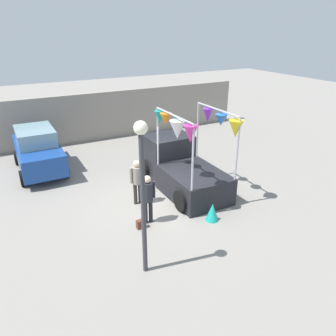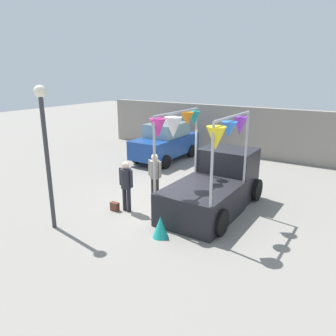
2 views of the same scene
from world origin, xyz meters
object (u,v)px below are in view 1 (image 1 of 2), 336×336
Objects in this scene: vendor_truck at (180,165)px; person_vendor at (137,178)px; street_lamp at (142,180)px; person_customer at (148,195)px; handbag at (141,224)px; parked_car at (38,150)px; folded_kite_bundle_teal at (212,212)px.

person_vendor is (-2.05, -0.52, 0.11)m from vendor_truck.
vendor_truck is 5.36m from street_lamp.
person_customer is 0.41× the size of street_lamp.
handbag is (-2.59, -2.03, -0.75)m from vendor_truck.
parked_car is 6.62m from handbag.
vendor_truck is at bearing 38.01° from handbag.
vendor_truck is 2.47× the size of person_customer.
vendor_truck reaches higher than parked_car.
parked_car reaches higher than handbag.
person_customer reaches higher than person_vendor.
parked_car is 8.37m from street_lamp.
street_lamp reaches higher than handbag.
parked_car is at bearing 99.92° from street_lamp.
street_lamp is at bearing -80.08° from parked_car.
person_vendor is at bearing 127.95° from folded_kite_bundle_teal.
person_vendor is at bearing -165.72° from vendor_truck.
vendor_truck reaches higher than handbag.
vendor_truck is 1.02× the size of street_lamp.
vendor_truck is at bearing 14.28° from person_vendor.
street_lamp reaches higher than folded_kite_bundle_teal.
person_vendor is at bearing 81.49° from person_customer.
person_vendor reaches higher than handbag.
person_vendor reaches higher than folded_kite_bundle_teal.
folded_kite_bundle_teal is at bearing -97.38° from vendor_truck.
street_lamp is (-1.23, -3.35, 1.62)m from person_vendor.
street_lamp is (-0.68, -1.85, 2.47)m from handbag.
person_vendor is 2.85m from folded_kite_bundle_teal.
street_lamp is 3.91m from folded_kite_bundle_teal.
person_customer is at bearing 155.27° from folded_kite_bundle_teal.
parked_car is 8.18m from folded_kite_bundle_teal.
person_customer reaches higher than handbag.
handbag is at bearing 163.31° from folded_kite_bundle_teal.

